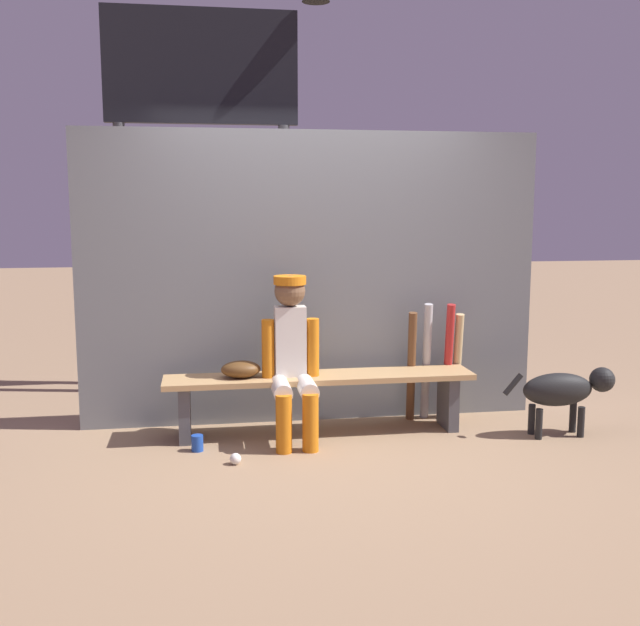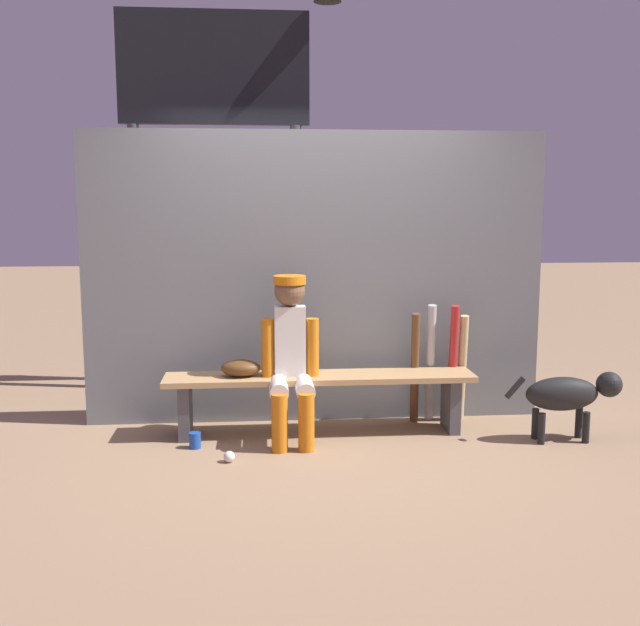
{
  "view_description": "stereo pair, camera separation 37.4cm",
  "coord_description": "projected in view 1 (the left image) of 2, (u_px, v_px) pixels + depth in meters",
  "views": [
    {
      "loc": [
        -0.82,
        -5.19,
        1.66
      ],
      "look_at": [
        0.0,
        0.0,
        0.89
      ],
      "focal_mm": 41.9,
      "sensor_mm": 36.0,
      "label": 1
    },
    {
      "loc": [
        -0.45,
        -5.23,
        1.66
      ],
      "look_at": [
        0.0,
        0.0,
        0.89
      ],
      "focal_mm": 41.9,
      "sensor_mm": 36.0,
      "label": 2
    }
  ],
  "objects": [
    {
      "name": "ground_plane",
      "position": [
        320.0,
        433.0,
        5.44
      ],
      "size": [
        30.0,
        30.0,
        0.0
      ],
      "primitive_type": "plane",
      "color": "#937556"
    },
    {
      "name": "chainlink_fence",
      "position": [
        313.0,
        278.0,
        5.63
      ],
      "size": [
        3.48,
        0.03,
        2.2
      ],
      "primitive_type": "cube",
      "color": "slate",
      "rests_on": "ground_plane"
    },
    {
      "name": "dugout_bench",
      "position": [
        320.0,
        388.0,
        5.39
      ],
      "size": [
        2.23,
        0.36,
        0.44
      ],
      "color": "tan",
      "rests_on": "ground_plane"
    },
    {
      "name": "player_seated",
      "position": [
        292.0,
        353.0,
        5.21
      ],
      "size": [
        0.41,
        0.55,
        1.16
      ],
      "color": "silver",
      "rests_on": "ground_plane"
    },
    {
      "name": "baseball_glove",
      "position": [
        241.0,
        369.0,
        5.28
      ],
      "size": [
        0.28,
        0.2,
        0.12
      ],
      "primitive_type": "ellipsoid",
      "color": "#593819",
      "rests_on": "dugout_bench"
    },
    {
      "name": "bat_wood_dark",
      "position": [
        411.0,
        367.0,
        5.68
      ],
      "size": [
        0.09,
        0.18,
        0.86
      ],
      "primitive_type": "cylinder",
      "rotation": [
        0.13,
        0.0,
        -0.18
      ],
      "color": "brown",
      "rests_on": "ground_plane"
    },
    {
      "name": "bat_aluminum_silver",
      "position": [
        426.0,
        362.0,
        5.72
      ],
      "size": [
        0.09,
        0.2,
        0.92
      ],
      "primitive_type": "cylinder",
      "rotation": [
        0.14,
        0.0,
        -0.15
      ],
      "color": "#B7B7BC",
      "rests_on": "ground_plane"
    },
    {
      "name": "bat_aluminum_red",
      "position": [
        448.0,
        362.0,
        5.72
      ],
      "size": [
        0.08,
        0.18,
        0.91
      ],
      "primitive_type": "cylinder",
      "rotation": [
        0.12,
        0.0,
        -0.08
      ],
      "color": "#B22323",
      "rests_on": "ground_plane"
    },
    {
      "name": "bat_wood_natural",
      "position": [
        457.0,
        366.0,
        5.77
      ],
      "size": [
        0.08,
        0.18,
        0.83
      ],
      "primitive_type": "cylinder",
      "rotation": [
        0.14,
        0.0,
        -0.09
      ],
      "color": "tan",
      "rests_on": "ground_plane"
    },
    {
      "name": "baseball",
      "position": [
        235.0,
        459.0,
        4.79
      ],
      "size": [
        0.07,
        0.07,
        0.07
      ],
      "primitive_type": "sphere",
      "color": "white",
      "rests_on": "ground_plane"
    },
    {
      "name": "cup_on_ground",
      "position": [
        197.0,
        443.0,
        5.04
      ],
      "size": [
        0.08,
        0.08,
        0.11
      ],
      "primitive_type": "cylinder",
      "color": "#1E47AD",
      "rests_on": "ground_plane"
    },
    {
      "name": "cup_on_bench",
      "position": [
        287.0,
        366.0,
        5.4
      ],
      "size": [
        0.08,
        0.08,
        0.11
      ],
      "primitive_type": "cylinder",
      "color": "silver",
      "rests_on": "dugout_bench"
    },
    {
      "name": "scoreboard",
      "position": [
        209.0,
        113.0,
        6.4
      ],
      "size": [
        1.92,
        0.27,
        3.53
      ],
      "color": "#3F3F42",
      "rests_on": "ground_plane"
    },
    {
      "name": "dog",
      "position": [
        565.0,
        390.0,
        5.35
      ],
      "size": [
        0.84,
        0.2,
        0.49
      ],
      "color": "black",
      "rests_on": "ground_plane"
    }
  ]
}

